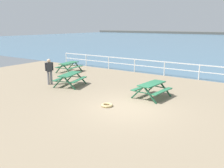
{
  "coord_description": "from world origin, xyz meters",
  "views": [
    {
      "loc": [
        5.29,
        -9.11,
        3.75
      ],
      "look_at": [
        -1.3,
        0.7,
        0.8
      ],
      "focal_mm": 38.1,
      "sensor_mm": 36.0,
      "label": 1
    }
  ],
  "objects_px": {
    "picnic_table_far_right": "(69,65)",
    "visitor": "(49,70)",
    "picnic_table_near_right": "(152,87)",
    "picnic_table_mid_centre": "(70,77)"
  },
  "relations": [
    {
      "from": "picnic_table_far_right",
      "to": "visitor",
      "type": "xyz_separation_m",
      "value": [
        1.87,
        -3.72,
        0.36
      ]
    },
    {
      "from": "picnic_table_mid_centre",
      "to": "picnic_table_far_right",
      "type": "relative_size",
      "value": 1.08
    },
    {
      "from": "picnic_table_mid_centre",
      "to": "picnic_table_far_right",
      "type": "distance_m",
      "value": 4.57
    },
    {
      "from": "picnic_table_near_right",
      "to": "picnic_table_far_right",
      "type": "relative_size",
      "value": 0.98
    },
    {
      "from": "picnic_table_near_right",
      "to": "visitor",
      "type": "distance_m",
      "value": 6.75
    },
    {
      "from": "picnic_table_near_right",
      "to": "picnic_table_mid_centre",
      "type": "height_order",
      "value": "same"
    },
    {
      "from": "picnic_table_near_right",
      "to": "visitor",
      "type": "height_order",
      "value": "visitor"
    },
    {
      "from": "picnic_table_near_right",
      "to": "picnic_table_far_right",
      "type": "xyz_separation_m",
      "value": [
        -8.53,
        2.67,
        0.0
      ]
    },
    {
      "from": "picnic_table_mid_centre",
      "to": "visitor",
      "type": "bearing_deg",
      "value": 93.89
    },
    {
      "from": "picnic_table_near_right",
      "to": "visitor",
      "type": "xyz_separation_m",
      "value": [
        -6.66,
        -1.05,
        0.36
      ]
    }
  ]
}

